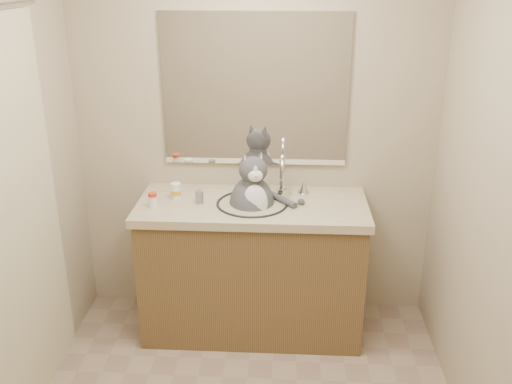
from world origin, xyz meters
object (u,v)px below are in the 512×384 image
pill_bottle_redcap (153,200)px  pill_bottle_orange (176,191)px  cat (253,201)px  grey_canister (199,197)px

pill_bottle_redcap → pill_bottle_orange: 0.17m
cat → pill_bottle_orange: 0.46m
cat → pill_bottle_orange: size_ratio=5.45×
cat → pill_bottle_redcap: size_ratio=6.11×
pill_bottle_redcap → grey_canister: (0.26, 0.07, -0.01)m
pill_bottle_redcap → pill_bottle_orange: bearing=51.2°
cat → grey_canister: bearing=168.9°
grey_canister → cat: bearing=3.6°
pill_bottle_redcap → pill_bottle_orange: size_ratio=0.89×
pill_bottle_redcap → grey_canister: size_ratio=1.16×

